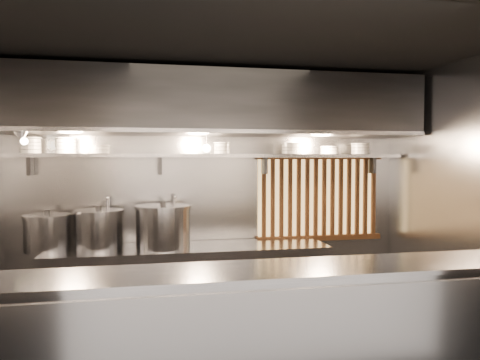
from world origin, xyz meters
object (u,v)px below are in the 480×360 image
object	(u,v)px
pendant_bulb	(207,148)
heat_lamp	(22,135)
stock_pot_mid	(99,229)
stock_pot_right	(163,226)
stock_pot_left	(47,232)

from	to	relation	value
pendant_bulb	heat_lamp	bearing A→B (deg)	-169.00
pendant_bulb	stock_pot_mid	distance (m)	1.42
stock_pot_mid	stock_pot_right	distance (m)	0.67
pendant_bulb	stock_pot_left	bearing A→B (deg)	-179.25
stock_pot_right	pendant_bulb	bearing A→B (deg)	11.03
stock_pot_mid	stock_pot_right	world-z (taller)	stock_pot_right
heat_lamp	stock_pot_left	xyz separation A→B (m)	(0.15, 0.33, -0.98)
heat_lamp	stock_pot_right	size ratio (longest dim) A/B	0.44
stock_pot_right	stock_pot_mid	bearing A→B (deg)	175.39
heat_lamp	pendant_bulb	xyz separation A→B (m)	(1.80, 0.35, -0.11)
heat_lamp	stock_pot_left	bearing A→B (deg)	65.73
stock_pot_left	stock_pot_right	bearing A→B (deg)	-3.49
heat_lamp	stock_pot_left	size ratio (longest dim) A/B	0.53
pendant_bulb	stock_pot_mid	bearing A→B (deg)	-178.01
stock_pot_mid	stock_pot_right	size ratio (longest dim) A/B	0.69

